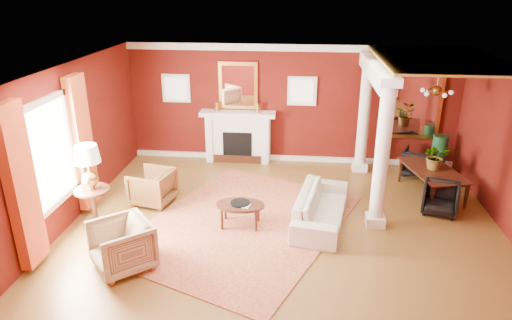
# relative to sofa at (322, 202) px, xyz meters

# --- Properties ---
(ground) EXTENTS (8.00, 8.00, 0.00)m
(ground) POSITION_rel_sofa_xyz_m (-0.70, -0.32, -0.41)
(ground) COLOR brown
(ground) RESTS_ON ground
(room_shell) EXTENTS (8.04, 7.04, 2.92)m
(room_shell) POSITION_rel_sofa_xyz_m (-0.70, -0.32, 1.61)
(room_shell) COLOR #5B0E0C
(room_shell) RESTS_ON ground
(fireplace) EXTENTS (1.85, 0.42, 1.29)m
(fireplace) POSITION_rel_sofa_xyz_m (-2.00, 2.99, 0.23)
(fireplace) COLOR white
(fireplace) RESTS_ON ground
(overmantel_mirror) EXTENTS (0.95, 0.07, 1.15)m
(overmantel_mirror) POSITION_rel_sofa_xyz_m (-2.00, 3.13, 1.49)
(overmantel_mirror) COLOR gold
(overmantel_mirror) RESTS_ON fireplace
(flank_window_left) EXTENTS (0.70, 0.07, 0.70)m
(flank_window_left) POSITION_rel_sofa_xyz_m (-3.55, 3.14, 1.39)
(flank_window_left) COLOR white
(flank_window_left) RESTS_ON room_shell
(flank_window_right) EXTENTS (0.70, 0.07, 0.70)m
(flank_window_right) POSITION_rel_sofa_xyz_m (-0.45, 3.14, 1.39)
(flank_window_right) COLOR white
(flank_window_right) RESTS_ON room_shell
(left_window) EXTENTS (0.21, 2.55, 2.60)m
(left_window) POSITION_rel_sofa_xyz_m (-4.59, -0.92, 1.01)
(left_window) COLOR white
(left_window) RESTS_ON room_shell
(column_front) EXTENTS (0.36, 0.36, 2.80)m
(column_front) POSITION_rel_sofa_xyz_m (1.00, -0.02, 1.02)
(column_front) COLOR white
(column_front) RESTS_ON ground
(column_back) EXTENTS (0.36, 0.36, 2.80)m
(column_back) POSITION_rel_sofa_xyz_m (1.00, 2.68, 1.02)
(column_back) COLOR white
(column_back) RESTS_ON ground
(header_beam) EXTENTS (0.30, 3.20, 0.32)m
(header_beam) POSITION_rel_sofa_xyz_m (1.00, 1.58, 2.21)
(header_beam) COLOR white
(header_beam) RESTS_ON column_front
(amber_ceiling) EXTENTS (2.30, 3.40, 0.04)m
(amber_ceiling) POSITION_rel_sofa_xyz_m (2.15, 1.43, 2.46)
(amber_ceiling) COLOR gold
(amber_ceiling) RESTS_ON room_shell
(dining_mirror) EXTENTS (1.30, 0.07, 1.70)m
(dining_mirror) POSITION_rel_sofa_xyz_m (2.20, 3.13, 1.14)
(dining_mirror) COLOR gold
(dining_mirror) RESTS_ON room_shell
(chandelier) EXTENTS (0.60, 0.62, 0.75)m
(chandelier) POSITION_rel_sofa_xyz_m (2.20, 1.48, 1.84)
(chandelier) COLOR #AF8537
(chandelier) RESTS_ON room_shell
(crown_trim) EXTENTS (8.00, 0.08, 0.16)m
(crown_trim) POSITION_rel_sofa_xyz_m (-0.70, 3.14, 2.41)
(crown_trim) COLOR white
(crown_trim) RESTS_ON room_shell
(base_trim) EXTENTS (8.00, 0.08, 0.12)m
(base_trim) POSITION_rel_sofa_xyz_m (-0.70, 3.14, -0.35)
(base_trim) COLOR white
(base_trim) RESTS_ON ground
(rug) EXTENTS (4.72, 5.30, 0.02)m
(rug) POSITION_rel_sofa_xyz_m (-1.47, -0.24, -0.40)
(rug) COLOR maroon
(rug) RESTS_ON ground
(sofa) EXTENTS (0.96, 2.18, 0.82)m
(sofa) POSITION_rel_sofa_xyz_m (0.00, 0.00, 0.00)
(sofa) COLOR #F1E3CB
(sofa) RESTS_ON ground
(armchair_leopard) EXTENTS (0.88, 0.91, 0.80)m
(armchair_leopard) POSITION_rel_sofa_xyz_m (-3.41, 0.45, -0.01)
(armchair_leopard) COLOR black
(armchair_leopard) RESTS_ON ground
(armchair_stripe) EXTENTS (1.16, 1.17, 0.88)m
(armchair_stripe) POSITION_rel_sofa_xyz_m (-3.17, -1.81, 0.03)
(armchair_stripe) COLOR tan
(armchair_stripe) RESTS_ON ground
(coffee_table) EXTENTS (0.90, 0.90, 0.46)m
(coffee_table) POSITION_rel_sofa_xyz_m (-1.50, -0.30, -0.00)
(coffee_table) COLOR black
(coffee_table) RESTS_ON ground
(coffee_book) EXTENTS (0.15, 0.05, 0.20)m
(coffee_book) POSITION_rel_sofa_xyz_m (-1.46, -0.37, 0.15)
(coffee_book) COLOR black
(coffee_book) RESTS_ON coffee_table
(side_table) EXTENTS (0.63, 0.63, 1.59)m
(side_table) POSITION_rel_sofa_xyz_m (-4.20, -0.54, 0.67)
(side_table) COLOR black
(side_table) RESTS_ON ground
(dining_table) EXTENTS (0.93, 1.69, 0.90)m
(dining_table) POSITION_rel_sofa_xyz_m (2.40, 1.47, 0.04)
(dining_table) COLOR black
(dining_table) RESTS_ON ground
(dining_chair_near) EXTENTS (0.81, 0.78, 0.67)m
(dining_chair_near) POSITION_rel_sofa_xyz_m (2.33, 0.62, -0.07)
(dining_chair_near) COLOR black
(dining_chair_near) RESTS_ON ground
(dining_chair_far) EXTENTS (0.85, 0.83, 0.68)m
(dining_chair_far) POSITION_rel_sofa_xyz_m (2.32, 2.53, -0.07)
(dining_chair_far) COLOR black
(dining_chair_far) RESTS_ON ground
(green_urn) EXTENTS (0.39, 0.39, 0.95)m
(green_urn) POSITION_rel_sofa_xyz_m (2.80, 2.68, -0.04)
(green_urn) COLOR #154322
(green_urn) RESTS_ON ground
(potted_plant) EXTENTS (0.55, 0.60, 0.45)m
(potted_plant) POSITION_rel_sofa_xyz_m (2.40, 1.52, 0.71)
(potted_plant) COLOR #26591E
(potted_plant) RESTS_ON dining_table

